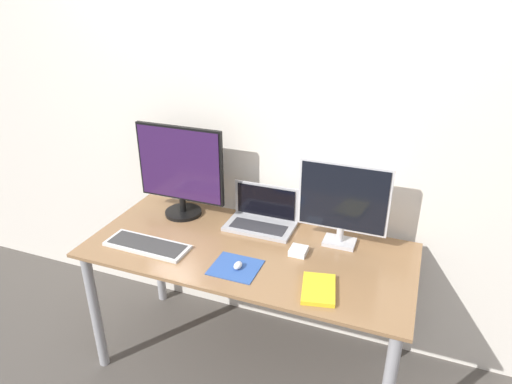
# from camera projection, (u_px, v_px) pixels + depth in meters

# --- Properties ---
(wall_back) EXTENTS (7.00, 0.05, 2.50)m
(wall_back) POSITION_uv_depth(u_px,v_px,m) (278.00, 130.00, 2.45)
(wall_back) COLOR silver
(wall_back) RESTS_ON ground_plane
(desk) EXTENTS (1.64, 0.74, 0.76)m
(desk) POSITION_uv_depth(u_px,v_px,m) (248.00, 268.00, 2.35)
(desk) COLOR olive
(desk) RESTS_ON ground_plane
(monitor_left) EXTENTS (0.51, 0.21, 0.52)m
(monitor_left) POSITION_uv_depth(u_px,v_px,m) (180.00, 170.00, 2.52)
(monitor_left) COLOR black
(monitor_left) RESTS_ON desk
(monitor_right) EXTENTS (0.45, 0.11, 0.44)m
(monitor_right) POSITION_uv_depth(u_px,v_px,m) (343.00, 201.00, 2.24)
(monitor_right) COLOR silver
(monitor_right) RESTS_ON desk
(laptop) EXTENTS (0.37, 0.21, 0.22)m
(laptop) POSITION_uv_depth(u_px,v_px,m) (262.00, 216.00, 2.50)
(laptop) COLOR #ADADB2
(laptop) RESTS_ON desk
(keyboard) EXTENTS (0.44, 0.17, 0.02)m
(keyboard) POSITION_uv_depth(u_px,v_px,m) (147.00, 245.00, 2.31)
(keyboard) COLOR silver
(keyboard) RESTS_ON desk
(mousepad) EXTENTS (0.22, 0.20, 0.00)m
(mousepad) POSITION_uv_depth(u_px,v_px,m) (236.00, 267.00, 2.15)
(mousepad) COLOR #2D519E
(mousepad) RESTS_ON desk
(mouse) EXTENTS (0.04, 0.06, 0.03)m
(mouse) POSITION_uv_depth(u_px,v_px,m) (238.00, 265.00, 2.13)
(mouse) COLOR silver
(mouse) RESTS_ON mousepad
(book) EXTENTS (0.18, 0.24, 0.02)m
(book) POSITION_uv_depth(u_px,v_px,m) (319.00, 289.00, 1.98)
(book) COLOR yellow
(book) RESTS_ON desk
(power_brick) EXTENTS (0.08, 0.09, 0.03)m
(power_brick) POSITION_uv_depth(u_px,v_px,m) (298.00, 251.00, 2.25)
(power_brick) COLOR white
(power_brick) RESTS_ON desk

